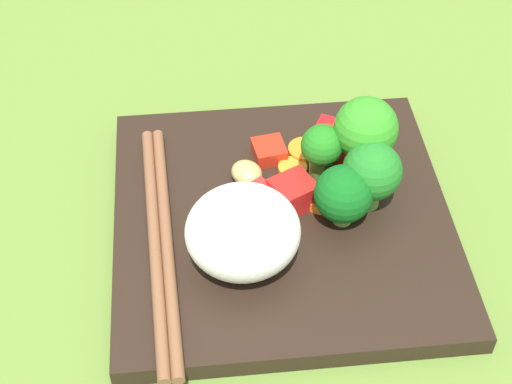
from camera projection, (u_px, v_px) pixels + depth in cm
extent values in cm
cube|color=#597A2E|center=(281.00, 236.00, 61.67)|extent=(110.00, 110.00, 2.00)
cube|color=black|center=(282.00, 221.00, 60.38)|extent=(26.37, 26.37, 1.60)
ellipsoid|color=white|center=(243.00, 232.00, 54.42)|extent=(7.87, 8.26, 6.16)
cylinder|color=#5F9B40|center=(362.00, 163.00, 61.43)|extent=(2.64, 2.39, 3.23)
sphere|color=#308C21|center=(366.00, 129.00, 59.26)|extent=(4.88, 4.88, 4.88)
cylinder|color=#729E42|center=(342.00, 214.00, 58.81)|extent=(1.90, 1.94, 1.50)
sphere|color=#0F5A18|center=(343.00, 194.00, 57.43)|extent=(4.34, 4.34, 4.34)
cylinder|color=#6AAC46|center=(317.00, 169.00, 61.44)|extent=(1.93, 1.77, 2.57)
sphere|color=#1F711A|center=(322.00, 145.00, 59.67)|extent=(3.25, 3.25, 3.25)
cylinder|color=#5D963E|center=(369.00, 194.00, 59.84)|extent=(1.95, 1.94, 2.01)
sphere|color=#1E7021|center=(371.00, 169.00, 58.12)|extent=(4.45, 4.45, 4.45)
cylinder|color=orange|center=(305.00, 151.00, 64.03)|extent=(3.59, 3.59, 0.78)
cylinder|color=orange|center=(344.00, 191.00, 61.13)|extent=(3.43, 3.43, 0.43)
cylinder|color=orange|center=(321.00, 200.00, 60.25)|extent=(3.14, 3.14, 0.78)
cylinder|color=orange|center=(293.00, 169.00, 62.78)|extent=(3.00, 3.00, 0.56)
cube|color=red|center=(293.00, 193.00, 59.74)|extent=(3.80, 3.91, 2.23)
cube|color=red|center=(336.00, 145.00, 63.43)|extent=(2.93, 3.15, 2.36)
cube|color=red|center=(259.00, 201.00, 59.53)|extent=(3.61, 3.58, 1.70)
cube|color=red|center=(330.00, 129.00, 65.52)|extent=(2.59, 2.74, 1.32)
cube|color=red|center=(270.00, 151.00, 63.74)|extent=(2.83, 2.73, 1.24)
ellipsoid|color=tan|center=(247.00, 173.00, 61.73)|extent=(3.42, 3.28, 1.58)
ellipsoid|color=tan|center=(366.00, 138.00, 63.67)|extent=(5.23, 5.19, 2.79)
cylinder|color=brown|center=(155.00, 242.00, 57.28)|extent=(23.33, 1.05, 0.88)
cylinder|color=brown|center=(167.00, 240.00, 57.37)|extent=(23.33, 1.05, 0.88)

